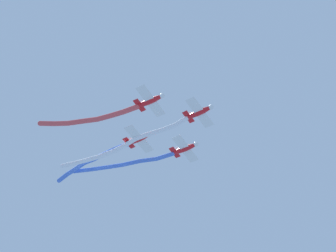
{
  "coord_description": "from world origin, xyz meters",
  "views": [
    {
      "loc": [
        38.48,
        27.52,
        3.26
      ],
      "look_at": [
        -5.11,
        -3.68,
        62.31
      ],
      "focal_mm": 51.79,
      "sensor_mm": 36.0,
      "label": 1
    }
  ],
  "objects": [
    {
      "name": "airplane_right_wing",
      "position": [
        0.6,
        -2.99,
        62.69
      ],
      "size": [
        6.9,
        5.19,
        1.71
      ],
      "rotation": [
        0.0,
        0.0,
        1.69
      ],
      "color": "red"
    },
    {
      "name": "smoke_trail_left_wing",
      "position": [
        -8.43,
        -16.09,
        63.05
      ],
      "size": [
        6.04,
        19.58,
        3.14
      ],
      "color": "#4C75DB"
    },
    {
      "name": "smoke_trail_slot",
      "position": [
        -4.71,
        -20.47,
        63.23
      ],
      "size": [
        2.08,
        18.21,
        2.54
      ],
      "color": "#4C75DB"
    },
    {
      "name": "airplane_slot",
      "position": [
        -4.54,
        -9.29,
        62.19
      ],
      "size": [
        6.87,
        5.14,
        1.71
      ],
      "rotation": [
        0.0,
        0.0,
        1.66
      ],
      "color": "red"
    },
    {
      "name": "smoke_trail_right_wing",
      "position": [
        3.13,
        -13.95,
        63.33
      ],
      "size": [
        6.55,
        17.49,
        2.65
      ],
      "color": "#DB4C4C"
    },
    {
      "name": "airplane_lead",
      "position": [
        -5.7,
        2.15,
        62.39
      ],
      "size": [
        6.86,
        5.14,
        1.71
      ],
      "rotation": [
        0.0,
        0.0,
        1.65
      ],
      "color": "red"
    },
    {
      "name": "smoke_trail_lead",
      "position": [
        -3.78,
        -12.15,
        61.67
      ],
      "size": [
        4.96,
        24.43,
        2.08
      ],
      "color": "white"
    },
    {
      "name": "airplane_left_wing",
      "position": [
        -10.84,
        -4.15,
        61.99
      ],
      "size": [
        6.89,
        5.17,
        1.71
      ],
      "rotation": [
        0.0,
        0.0,
        1.68
      ],
      "color": "red"
    }
  ]
}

